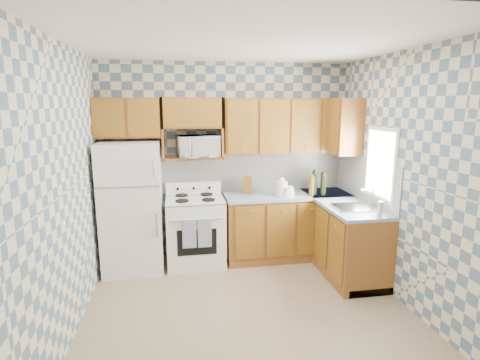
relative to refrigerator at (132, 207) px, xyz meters
The scene contains 30 objects.
floor 1.97m from the refrigerator, 44.43° to the right, with size 3.40×3.40×0.00m, color #847157.
back_wall 1.42m from the refrigerator, 15.35° to the left, with size 3.40×0.02×2.70m, color slate.
right_wall 3.27m from the refrigerator, 22.79° to the right, with size 0.02×3.20×2.70m, color slate.
backsplash_back 1.75m from the refrigerator, 11.47° to the left, with size 2.60×0.01×0.56m, color white.
backsplash_right 3.02m from the refrigerator, ahead, with size 0.01×1.60×0.56m, color white.
refrigerator is the anchor object (origin of this frame).
stove_body 0.89m from the refrigerator, ahead, with size 0.76×0.65×0.90m, color white.
cooktop 0.81m from the refrigerator, ahead, with size 0.76×0.65×0.03m, color silver.
backguard 0.87m from the refrigerator, 20.44° to the left, with size 0.76×0.08×0.17m, color white.
dish_towel_left 0.83m from the refrigerator, 24.25° to the right, with size 0.18×0.03×0.37m, color navy.
dish_towel_right 1.00m from the refrigerator, 19.51° to the right, with size 0.18×0.03×0.37m, color navy.
base_cabinets_back 2.14m from the refrigerator, ahead, with size 1.75×0.60×0.88m, color brown.
base_cabinets_right 2.74m from the refrigerator, ahead, with size 0.60×1.60×0.88m, color brown.
countertop_back 2.10m from the refrigerator, ahead, with size 1.77×0.63×0.04m, color gray.
countertop_right 2.71m from the refrigerator, ahead, with size 0.63×1.60×0.04m, color gray.
upper_cabinets_back 2.34m from the refrigerator, ahead, with size 1.75×0.33×0.74m, color brown.
upper_cabinets_fridge 1.15m from the refrigerator, 94.64° to the left, with size 0.82×0.33×0.50m, color brown.
upper_cabinets_right 2.99m from the refrigerator, ahead, with size 0.33×0.70×0.74m, color brown.
microwave_shelf 1.02m from the refrigerator, 12.94° to the left, with size 0.80×0.33×0.03m, color brown.
microwave 1.16m from the refrigerator, ahead, with size 0.52×0.35×0.29m, color white.
sink 2.79m from the refrigerator, 16.65° to the right, with size 0.48×0.40×0.03m, color #B7B7BC.
window 3.13m from the refrigerator, 15.12° to the right, with size 0.02×0.66×0.86m, color silver.
bottle_0 2.46m from the refrigerator, ahead, with size 0.07×0.07×0.33m, color black.
bottle_1 2.56m from the refrigerator, ahead, with size 0.07×0.07×0.30m, color black.
bottle_2 2.60m from the refrigerator, ahead, with size 0.07×0.07×0.28m, color brown.
bottle_3 2.39m from the refrigerator, ahead, with size 0.07×0.07×0.26m, color brown.
knife_block 1.56m from the refrigerator, ahead, with size 0.11×0.11×0.23m, color brown.
electric_kettle 1.98m from the refrigerator, ahead, with size 0.16×0.16×0.20m, color white.
food_containers 2.04m from the refrigerator, ahead, with size 0.20×0.20×0.14m, color beige, non-canonical shape.
soap_bottle 3.02m from the refrigerator, 22.74° to the right, with size 0.06×0.06×0.17m, color beige.
Camera 1 is at (-0.70, -3.57, 2.14)m, focal length 28.00 mm.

